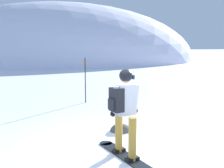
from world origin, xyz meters
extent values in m
plane|color=white|center=(0.00, 0.00, 0.00)|extent=(300.00, 300.00, 0.00)
ellipsoid|color=white|center=(-4.79, 37.65, 0.00)|extent=(40.25, 36.23, 16.98)
cube|color=black|center=(-0.02, 0.00, 0.01)|extent=(0.91, 1.53, 0.02)
cylinder|color=black|center=(-0.35, 0.71, 0.01)|extent=(0.28, 0.28, 0.02)
cube|color=black|center=(-0.12, 0.22, 0.05)|extent=(0.29, 0.23, 0.06)
cube|color=black|center=(0.08, -0.22, 0.05)|extent=(0.29, 0.23, 0.06)
cylinder|color=#BC8E33|center=(-0.12, 0.22, 0.43)|extent=(0.15, 0.15, 0.82)
cylinder|color=#BC8E33|center=(0.08, -0.22, 0.43)|extent=(0.15, 0.15, 0.82)
cube|color=silver|center=(-0.02, 0.00, 1.13)|extent=(0.42, 0.35, 0.58)
cylinder|color=silver|center=(-0.23, -0.10, 1.13)|extent=(0.17, 0.20, 0.57)
cylinder|color=silver|center=(0.19, 0.10, 1.13)|extent=(0.17, 0.20, 0.57)
sphere|color=black|center=(-0.27, -0.07, 0.88)|extent=(0.11, 0.11, 0.11)
sphere|color=black|center=(0.19, 0.14, 0.88)|extent=(0.11, 0.11, 0.11)
cube|color=#232328|center=(-0.20, -0.08, 1.15)|extent=(0.28, 0.33, 0.44)
cube|color=#232328|center=(-0.29, -0.13, 1.07)|extent=(0.14, 0.21, 0.20)
sphere|color=#9E7051|center=(-0.02, 0.00, 1.56)|extent=(0.21, 0.21, 0.21)
sphere|color=black|center=(-0.02, 0.00, 1.59)|extent=(0.25, 0.25, 0.25)
cube|color=navy|center=(0.10, 0.05, 1.56)|extent=(0.10, 0.17, 0.08)
cylinder|color=black|center=(-0.83, 5.07, 0.83)|extent=(0.04, 0.04, 1.66)
cylinder|color=orange|center=(-0.83, 5.07, 1.48)|extent=(0.20, 0.20, 0.02)
cone|color=black|center=(-0.83, 5.07, 1.70)|extent=(0.04, 0.04, 0.08)
ellipsoid|color=#4C4742|center=(0.08, 1.56, 0.00)|extent=(0.54, 0.46, 0.38)
camera|label=1|loc=(-0.72, -4.83, 2.13)|focal=42.34mm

